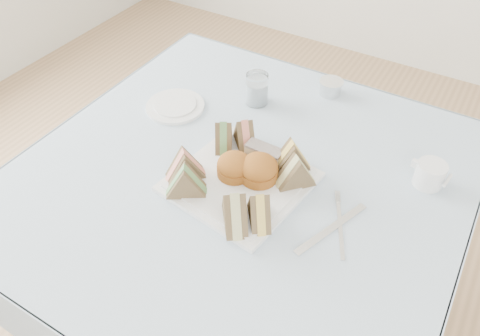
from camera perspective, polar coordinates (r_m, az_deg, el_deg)
The scene contains 21 objects.
floor at distance 1.72m, azimuth 0.06°, elevation -18.78°, with size 4.00×4.00×0.00m, color #9E7751.
table at distance 1.40m, azimuth 0.07°, elevation -11.77°, with size 0.90×0.90×0.74m, color brown.
tablecloth at distance 1.12m, azimuth 0.09°, elevation -0.82°, with size 1.02×1.02×0.01m, color silver.
serving_plate at distance 1.09m, azimuth 0.00°, elevation -1.68°, with size 0.29×0.29×0.01m, color white.
sandwich_fl_a at distance 1.07m, azimuth -6.75°, elevation 0.51°, with size 0.09×0.04×0.08m, color brown, non-canonical shape.
sandwich_fl_b at distance 1.03m, azimuth -6.65°, elevation -1.43°, with size 0.09×0.04×0.08m, color brown, non-canonical shape.
sandwich_fr_a at distance 0.97m, azimuth 2.37°, elevation -4.82°, with size 0.09×0.04×0.08m, color brown, non-canonical shape.
sandwich_fr_b at distance 0.96m, azimuth -0.65°, elevation -4.91°, with size 0.10×0.05×0.09m, color brown, non-canonical shape.
sandwich_bl_a at distance 1.15m, azimuth -2.01°, elevation 4.13°, with size 0.09×0.04×0.08m, color brown, non-canonical shape.
sandwich_bl_b at distance 1.15m, azimuth 0.54°, elevation 4.34°, with size 0.09×0.04×0.08m, color brown, non-canonical shape.
sandwich_br_a at distance 1.05m, azimuth 6.85°, elevation -0.29°, with size 0.09×0.04×0.08m, color brown, non-canonical shape.
sandwich_br_b at distance 1.09m, azimuth 6.30°, elevation 1.57°, with size 0.09×0.04×0.08m, color brown, non-canonical shape.
scone_left at distance 1.08m, azimuth -0.69°, elevation 0.22°, with size 0.08×0.08×0.06m, color #A64812.
scone_right at distance 1.07m, azimuth 2.33°, elevation -0.13°, with size 0.09×0.09×0.06m, color #A64812.
pastry_slice at distance 1.12m, azimuth 2.98°, elevation 1.70°, with size 0.09×0.04×0.04m, color tan.
side_plate at distance 1.33m, azimuth -7.90°, elevation 7.47°, with size 0.16×0.16×0.01m, color white.
water_glass at distance 1.31m, azimuth 2.07°, elevation 9.62°, with size 0.06×0.06×0.09m, color white.
tea_strainer at distance 1.39m, azimuth 10.99°, elevation 9.55°, with size 0.07×0.07×0.04m, color silver.
knife at distance 1.02m, azimuth 11.07°, elevation -7.27°, with size 0.02×0.21×0.00m, color silver.
fork at distance 1.02m, azimuth 12.13°, elevation -7.40°, with size 0.01×0.16×0.00m, color silver.
creamer_jug at distance 1.16m, azimuth 22.13°, elevation -0.72°, with size 0.07×0.07×0.06m, color white.
Camera 1 is at (0.41, -0.69, 1.52)m, focal length 35.00 mm.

